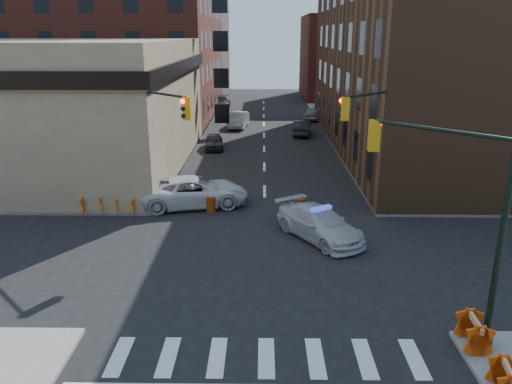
{
  "coord_description": "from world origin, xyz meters",
  "views": [
    {
      "loc": [
        -0.14,
        -19.74,
        9.44
      ],
      "look_at": [
        -0.44,
        2.95,
        2.2
      ],
      "focal_mm": 35.0,
      "sensor_mm": 36.0,
      "label": 1
    }
  ],
  "objects_px": {
    "parked_car_wfar": "(238,120)",
    "barrel_road": "(299,208)",
    "pedestrian_a": "(137,195)",
    "barricade_nw_a": "(127,204)",
    "police_car": "(320,224)",
    "pickup": "(194,192)",
    "parked_car_wnear": "(214,141)",
    "barrel_bank": "(211,205)",
    "pedestrian_b": "(58,180)",
    "barricade_se_a": "(474,332)",
    "parked_car_enear": "(302,128)"
  },
  "relations": [
    {
      "from": "police_car",
      "to": "barricade_nw_a",
      "type": "xyz_separation_m",
      "value": [
        -10.09,
        3.18,
        -0.15
      ]
    },
    {
      "from": "pickup",
      "to": "pedestrian_b",
      "type": "xyz_separation_m",
      "value": [
        -8.41,
        1.52,
        0.22
      ]
    },
    {
      "from": "parked_car_enear",
      "to": "pedestrian_b",
      "type": "bearing_deg",
      "value": 57.83
    },
    {
      "from": "barricade_nw_a",
      "to": "pedestrian_a",
      "type": "bearing_deg",
      "value": 38.0
    },
    {
      "from": "barricade_se_a",
      "to": "barrel_bank",
      "type": "bearing_deg",
      "value": 40.58
    },
    {
      "from": "police_car",
      "to": "pedestrian_a",
      "type": "xyz_separation_m",
      "value": [
        -9.58,
        3.48,
        0.28
      ]
    },
    {
      "from": "barricade_se_a",
      "to": "pedestrian_a",
      "type": "bearing_deg",
      "value": 50.95
    },
    {
      "from": "pedestrian_b",
      "to": "barricade_se_a",
      "type": "bearing_deg",
      "value": -65.02
    },
    {
      "from": "pickup",
      "to": "barrel_bank",
      "type": "height_order",
      "value": "pickup"
    },
    {
      "from": "pedestrian_a",
      "to": "barricade_nw_a",
      "type": "height_order",
      "value": "pedestrian_a"
    },
    {
      "from": "barrel_road",
      "to": "parked_car_wnear",
      "type": "bearing_deg",
      "value": 110.36
    },
    {
      "from": "parked_car_wnear",
      "to": "parked_car_wfar",
      "type": "height_order",
      "value": "parked_car_wfar"
    },
    {
      "from": "pedestrian_b",
      "to": "pickup",
      "type": "bearing_deg",
      "value": -36.57
    },
    {
      "from": "parked_car_wfar",
      "to": "parked_car_enear",
      "type": "distance_m",
      "value": 7.52
    },
    {
      "from": "pickup",
      "to": "barrel_bank",
      "type": "relative_size",
      "value": 6.75
    },
    {
      "from": "police_car",
      "to": "barrel_bank",
      "type": "relative_size",
      "value": 5.68
    },
    {
      "from": "pedestrian_a",
      "to": "barrel_bank",
      "type": "bearing_deg",
      "value": 21.21
    },
    {
      "from": "parked_car_wnear",
      "to": "barricade_nw_a",
      "type": "xyz_separation_m",
      "value": [
        -3.2,
        -16.26,
        -0.05
      ]
    },
    {
      "from": "barrel_road",
      "to": "barricade_se_a",
      "type": "bearing_deg",
      "value": -68.84
    },
    {
      "from": "parked_car_enear",
      "to": "barrel_bank",
      "type": "relative_size",
      "value": 4.82
    },
    {
      "from": "pedestrian_a",
      "to": "barricade_se_a",
      "type": "distance_m",
      "value": 18.19
    },
    {
      "from": "pedestrian_a",
      "to": "pedestrian_b",
      "type": "bearing_deg",
      "value": 172.57
    },
    {
      "from": "barrel_bank",
      "to": "police_car",
      "type": "bearing_deg",
      "value": -32.84
    },
    {
      "from": "police_car",
      "to": "pedestrian_b",
      "type": "relative_size",
      "value": 2.81
    },
    {
      "from": "parked_car_wfar",
      "to": "barrel_road",
      "type": "bearing_deg",
      "value": -73.88
    },
    {
      "from": "barrel_bank",
      "to": "parked_car_enear",
      "type": "bearing_deg",
      "value": 73.17
    },
    {
      "from": "police_car",
      "to": "pickup",
      "type": "relative_size",
      "value": 0.84
    },
    {
      "from": "parked_car_enear",
      "to": "pedestrian_a",
      "type": "bearing_deg",
      "value": 71.85
    },
    {
      "from": "police_car",
      "to": "pedestrian_b",
      "type": "distance_m",
      "value": 16.27
    },
    {
      "from": "parked_car_wnear",
      "to": "police_car",
      "type": "bearing_deg",
      "value": -75.89
    },
    {
      "from": "police_car",
      "to": "barricade_se_a",
      "type": "xyz_separation_m",
      "value": [
        3.79,
        -8.85,
        -0.1
      ]
    },
    {
      "from": "parked_car_wnear",
      "to": "barrel_bank",
      "type": "height_order",
      "value": "parked_car_wnear"
    },
    {
      "from": "parked_car_wfar",
      "to": "barricade_nw_a",
      "type": "distance_m",
      "value": 26.89
    },
    {
      "from": "pickup",
      "to": "parked_car_wnear",
      "type": "height_order",
      "value": "pickup"
    },
    {
      "from": "pickup",
      "to": "barricade_nw_a",
      "type": "distance_m",
      "value": 3.8
    },
    {
      "from": "police_car",
      "to": "barrel_bank",
      "type": "distance_m",
      "value": 6.65
    },
    {
      "from": "pedestrian_a",
      "to": "pedestrian_b",
      "type": "xyz_separation_m",
      "value": [
        -5.45,
        2.76,
        0.04
      ]
    },
    {
      "from": "parked_car_wnear",
      "to": "parked_car_wfar",
      "type": "xyz_separation_m",
      "value": [
        1.62,
        10.19,
        0.15
      ]
    },
    {
      "from": "barrel_road",
      "to": "barrel_bank",
      "type": "height_order",
      "value": "barrel_road"
    },
    {
      "from": "parked_car_wnear",
      "to": "barricade_nw_a",
      "type": "height_order",
      "value": "parked_car_wnear"
    },
    {
      "from": "pedestrian_a",
      "to": "pedestrian_b",
      "type": "distance_m",
      "value": 6.11
    },
    {
      "from": "parked_car_wfar",
      "to": "barrel_road",
      "type": "distance_m",
      "value": 27.1
    },
    {
      "from": "barrel_bank",
      "to": "barricade_se_a",
      "type": "relative_size",
      "value": 0.69
    },
    {
      "from": "parked_car_enear",
      "to": "pedestrian_a",
      "type": "relative_size",
      "value": 2.5
    },
    {
      "from": "police_car",
      "to": "pickup",
      "type": "bearing_deg",
      "value": 111.82
    },
    {
      "from": "pedestrian_a",
      "to": "barricade_nw_a",
      "type": "bearing_deg",
      "value": -130.28
    },
    {
      "from": "pedestrian_b",
      "to": "barricade_se_a",
      "type": "relative_size",
      "value": 1.4
    },
    {
      "from": "parked_car_wfar",
      "to": "pickup",
      "type": "bearing_deg",
      "value": -86.57
    },
    {
      "from": "pickup",
      "to": "parked_car_enear",
      "type": "height_order",
      "value": "pickup"
    },
    {
      "from": "parked_car_wfar",
      "to": "barricade_se_a",
      "type": "relative_size",
      "value": 3.69
    }
  ]
}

